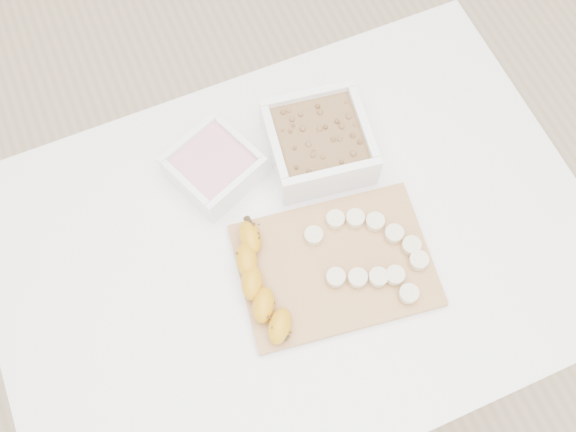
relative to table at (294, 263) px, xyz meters
name	(u,v)px	position (x,y,z in m)	size (l,w,h in m)	color
ground	(292,339)	(0.00, 0.00, -0.65)	(3.50, 3.50, 0.00)	#C6AD89
table	(294,263)	(0.00, 0.00, 0.00)	(1.00, 0.70, 0.75)	white
bowl_yogurt	(214,167)	(-0.08, 0.17, 0.13)	(0.17, 0.17, 0.06)	white
bowl_granola	(319,142)	(0.11, 0.14, 0.14)	(0.19, 0.19, 0.08)	white
cutting_board	(335,265)	(0.04, -0.06, 0.10)	(0.31, 0.22, 0.01)	tan
banana	(261,284)	(-0.08, -0.05, 0.13)	(0.05, 0.20, 0.03)	orange
banana_slices	(373,253)	(0.11, -0.07, 0.12)	(0.17, 0.19, 0.02)	beige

